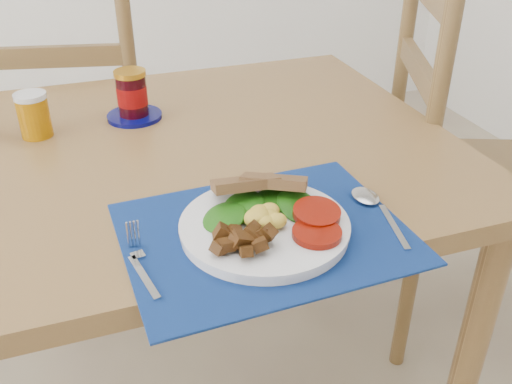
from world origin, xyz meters
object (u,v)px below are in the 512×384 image
juice_glass (34,116)px  chair_end (460,134)px  chair_far (70,99)px  jam_on_saucer (132,97)px  breakfast_plate (262,224)px

juice_glass → chair_end: bearing=-3.8°
chair_end → juice_glass: (-1.03, 0.07, 0.17)m
chair_far → juice_glass: (-0.08, -0.54, 0.17)m
juice_glass → jam_on_saucer: bearing=7.5°
jam_on_saucer → juice_glass: bearing=-172.5°
chair_far → juice_glass: size_ratio=14.16×
chair_end → breakfast_plate: 0.84m
juice_glass → jam_on_saucer: (0.21, 0.03, 0.00)m
chair_end → juice_glass: size_ratio=14.28×
chair_end → breakfast_plate: chair_end is taller
breakfast_plate → jam_on_saucer: bearing=116.2°
chair_far → jam_on_saucer: chair_far is taller
breakfast_plate → juice_glass: size_ratio=2.95×
jam_on_saucer → chair_far: bearing=104.2°
breakfast_plate → juice_glass: 0.59m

